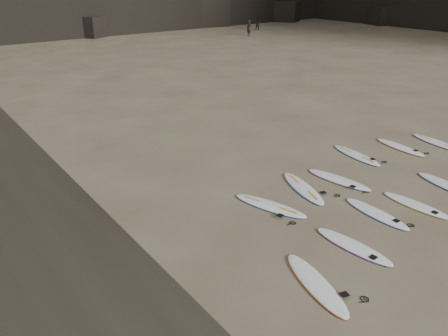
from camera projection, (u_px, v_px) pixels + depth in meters
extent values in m
plane|color=#897559|center=(391.00, 215.00, 13.54)|extent=(240.00, 240.00, 0.00)
cube|color=black|center=(90.00, 26.00, 50.21)|extent=(4.23, 4.46, 2.33)
cube|color=black|center=(206.00, 12.00, 60.01)|extent=(5.95, 5.19, 3.59)
cube|color=black|center=(284.00, 11.00, 65.83)|extent=(5.31, 5.56, 2.88)
cube|color=black|center=(384.00, 16.00, 61.59)|extent=(4.39, 4.01, 2.41)
ellipsoid|color=white|center=(316.00, 283.00, 10.51)|extent=(1.29, 2.62, 0.09)
ellipsoid|color=white|center=(353.00, 246.00, 11.95)|extent=(0.74, 2.44, 0.09)
ellipsoid|color=white|center=(376.00, 213.00, 13.57)|extent=(0.72, 2.41, 0.09)
ellipsoid|color=white|center=(416.00, 205.00, 14.05)|extent=(0.62, 2.31, 0.08)
ellipsoid|color=white|center=(270.00, 206.00, 14.00)|extent=(1.37, 2.66, 0.09)
ellipsoid|color=white|center=(303.00, 188.00, 15.15)|extent=(1.42, 2.70, 0.09)
ellipsoid|color=white|center=(339.00, 180.00, 15.75)|extent=(0.98, 2.61, 0.09)
ellipsoid|color=white|center=(356.00, 155.00, 17.86)|extent=(0.98, 2.59, 0.09)
ellipsoid|color=white|center=(400.00, 147.00, 18.69)|extent=(0.86, 2.49, 0.09)
ellipsoid|color=white|center=(438.00, 143.00, 19.13)|extent=(1.07, 2.70, 0.09)
imported|color=black|center=(249.00, 28.00, 50.73)|extent=(0.53, 0.71, 1.78)
imported|color=black|center=(258.00, 23.00, 56.03)|extent=(0.98, 1.01, 1.64)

